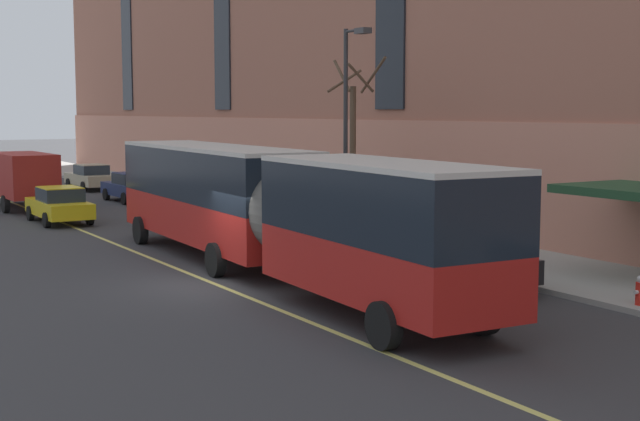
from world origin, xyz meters
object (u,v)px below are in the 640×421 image
(street_tree_mid_block, at_px, (354,143))
(parked_car_champagne_2, at_px, (91,177))
(parked_car_champagne_0, at_px, (257,214))
(taxi_cab, at_px, (59,205))
(parked_car_white_6, at_px, (195,200))
(city_bus, at_px, (267,205))
(parked_car_black_3, at_px, (463,258))
(box_truck, at_px, (20,176))
(parked_car_navy_4, at_px, (132,187))
(street_lamp, at_px, (349,112))

(street_tree_mid_block, bearing_deg, parked_car_champagne_2, 97.04)
(parked_car_champagne_0, distance_m, taxi_cab, 9.35)
(parked_car_white_6, bearing_deg, city_bus, -105.35)
(parked_car_black_3, height_order, box_truck, box_truck)
(parked_car_navy_4, xyz_separation_m, taxi_cab, (-5.65, -7.05, 0.00))
(city_bus, xyz_separation_m, parked_car_champagne_2, (4.08, 30.99, -1.34))
(parked_car_champagne_0, height_order, parked_car_white_6, same)
(city_bus, xyz_separation_m, parked_car_black_3, (4.04, -3.84, -1.34))
(parked_car_champagne_0, height_order, taxi_cab, same)
(parked_car_champagne_0, relative_size, parked_car_white_6, 1.01)
(parked_car_champagne_0, relative_size, box_truck, 0.62)
(city_bus, height_order, parked_car_champagne_2, city_bus)
(parked_car_white_6, relative_size, street_tree_mid_block, 0.64)
(city_bus, xyz_separation_m, taxi_cab, (-1.80, 15.77, -1.34))
(box_truck, relative_size, street_lamp, 0.93)
(taxi_cab, bearing_deg, parked_car_navy_4, 51.27)
(parked_car_black_3, bearing_deg, parked_car_champagne_0, 90.54)
(parked_car_champagne_2, height_order, street_tree_mid_block, street_tree_mid_block)
(parked_car_navy_4, xyz_separation_m, parked_car_white_6, (0.23, -7.95, -0.00))
(parked_car_champagne_2, relative_size, street_tree_mid_block, 0.70)
(city_bus, relative_size, parked_car_black_3, 4.31)
(city_bus, bearing_deg, parked_car_navy_4, 80.43)
(parked_car_champagne_2, relative_size, box_truck, 0.67)
(parked_car_champagne_2, xyz_separation_m, parked_car_navy_4, (-0.23, -8.17, -0.00))
(box_truck, distance_m, street_lamp, 19.49)
(parked_car_white_6, xyz_separation_m, street_tree_mid_block, (3.04, -8.47, 2.78))
(parked_car_champagne_0, xyz_separation_m, parked_car_black_3, (0.11, -12.22, 0.00))
(parked_car_navy_4, distance_m, taxi_cab, 9.03)
(parked_car_champagne_0, height_order, parked_car_black_3, same)
(parked_car_champagne_0, distance_m, box_truck, 15.10)
(city_bus, height_order, parked_car_champagne_0, city_bus)
(parked_car_white_6, bearing_deg, street_tree_mid_block, -70.28)
(city_bus, bearing_deg, taxi_cab, 96.53)
(parked_car_navy_4, bearing_deg, street_tree_mid_block, -78.74)
(box_truck, bearing_deg, street_tree_mid_block, -60.08)
(parked_car_navy_4, relative_size, box_truck, 0.65)
(city_bus, relative_size, box_truck, 2.81)
(box_truck, xyz_separation_m, taxi_cab, (0.20, -6.48, -0.82))
(city_bus, height_order, street_lamp, street_lamp)
(parked_car_navy_4, height_order, street_tree_mid_block, street_tree_mid_block)
(parked_car_champagne_0, distance_m, parked_car_champagne_2, 22.60)
(parked_car_black_3, relative_size, parked_car_navy_4, 1.00)
(street_lamp, bearing_deg, taxi_cab, 124.28)
(parked_car_champagne_2, height_order, parked_car_black_3, same)
(parked_car_black_3, distance_m, parked_car_white_6, 18.70)
(street_tree_mid_block, height_order, street_lamp, street_lamp)
(taxi_cab, xyz_separation_m, street_lamp, (7.58, -11.12, 3.94))
(street_tree_mid_block, distance_m, street_lamp, 2.49)
(parked_car_champagne_0, xyz_separation_m, box_truck, (-5.93, 13.86, 0.82))
(parked_car_champagne_0, xyz_separation_m, street_lamp, (1.85, -3.73, 3.95))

